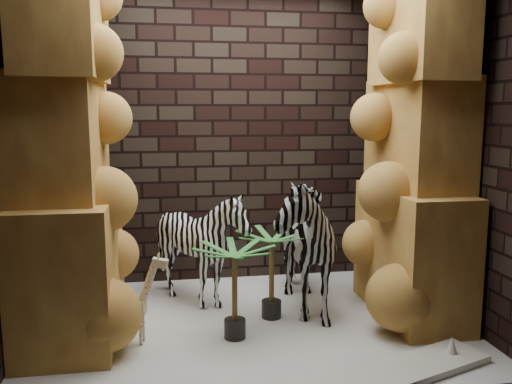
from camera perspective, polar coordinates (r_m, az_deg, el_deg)
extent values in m
plane|color=silver|center=(4.58, -0.70, -13.86)|extent=(3.50, 3.50, 0.00)
plane|color=black|center=(5.47, -2.75, 6.02)|extent=(3.50, 0.00, 3.50)
plane|color=black|center=(3.01, 2.90, 3.74)|extent=(3.50, 0.00, 3.50)
plane|color=black|center=(4.33, -24.36, 4.52)|extent=(0.00, 3.00, 3.00)
plane|color=black|center=(4.82, 20.36, 5.11)|extent=(0.00, 3.00, 3.00)
imported|color=white|center=(4.72, 4.02, -3.87)|extent=(0.69, 1.25, 1.46)
imported|color=white|center=(4.86, -5.88, -6.43)|extent=(0.98, 1.17, 0.98)
cube|color=silver|center=(3.88, 15.23, -18.14)|extent=(1.43, 0.79, 0.05)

